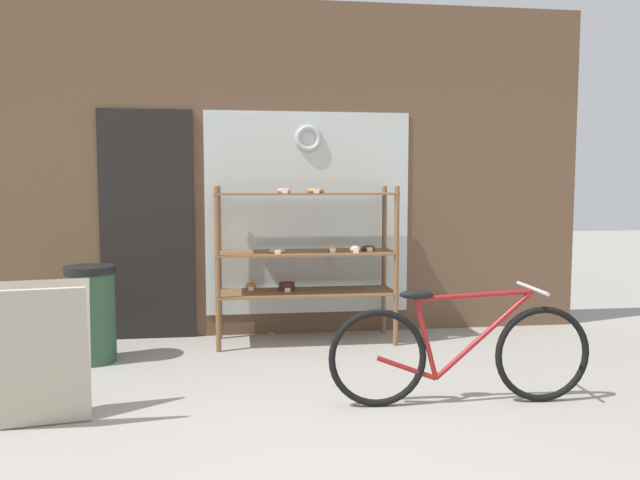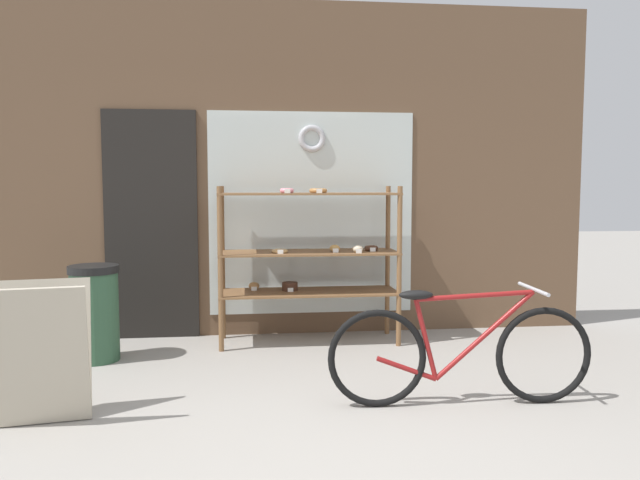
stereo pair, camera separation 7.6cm
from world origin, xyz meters
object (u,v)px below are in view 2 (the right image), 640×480
object	(u,v)px
display_case	(309,250)
trash_bin	(95,310)
bicycle	(460,353)
sandwich_board	(43,353)

from	to	relation	value
display_case	trash_bin	distance (m)	1.86
bicycle	trash_bin	bearing A→B (deg)	155.58
bicycle	trash_bin	distance (m)	2.90
display_case	bicycle	size ratio (longest dim) A/B	0.93
display_case	sandwich_board	xyz separation A→B (m)	(-1.75, -1.75, -0.41)
bicycle	sandwich_board	bearing A→B (deg)	-176.65
display_case	sandwich_board	distance (m)	2.51
bicycle	trash_bin	world-z (taller)	trash_bin
trash_bin	display_case	bearing A→B (deg)	12.61
display_case	bicycle	bearing A→B (deg)	-64.98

